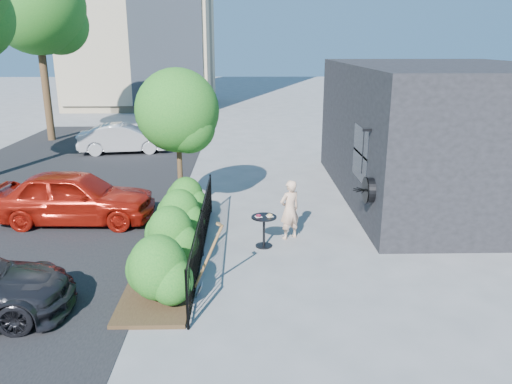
{
  "coord_description": "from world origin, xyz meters",
  "views": [
    {
      "loc": [
        -0.53,
        -10.36,
        4.62
      ],
      "look_at": [
        -0.28,
        0.97,
        1.2
      ],
      "focal_mm": 35.0,
      "sensor_mm": 36.0,
      "label": 1
    }
  ],
  "objects_px": {
    "patio_tree": "(180,116)",
    "woman": "(290,210)",
    "street_tree_far": "(38,12)",
    "car_silver": "(124,138)",
    "shovel": "(207,264)",
    "car_red": "(74,197)",
    "cafe_table": "(264,226)"
  },
  "relations": [
    {
      "from": "shovel",
      "to": "car_silver",
      "type": "relative_size",
      "value": 0.4
    },
    {
      "from": "car_silver",
      "to": "cafe_table",
      "type": "bearing_deg",
      "value": -159.84
    },
    {
      "from": "cafe_table",
      "to": "patio_tree",
      "type": "bearing_deg",
      "value": 133.55
    },
    {
      "from": "car_red",
      "to": "car_silver",
      "type": "xyz_separation_m",
      "value": [
        -0.72,
        8.73,
        -0.08
      ]
    },
    {
      "from": "shovel",
      "to": "car_silver",
      "type": "height_order",
      "value": "shovel"
    },
    {
      "from": "patio_tree",
      "to": "woman",
      "type": "distance_m",
      "value": 3.85
    },
    {
      "from": "shovel",
      "to": "car_red",
      "type": "bearing_deg",
      "value": 132.55
    },
    {
      "from": "patio_tree",
      "to": "woman",
      "type": "xyz_separation_m",
      "value": [
        2.77,
        -1.75,
        -2.03
      ]
    },
    {
      "from": "shovel",
      "to": "car_red",
      "type": "relative_size",
      "value": 0.36
    },
    {
      "from": "patio_tree",
      "to": "woman",
      "type": "height_order",
      "value": "patio_tree"
    },
    {
      "from": "street_tree_far",
      "to": "cafe_table",
      "type": "height_order",
      "value": "street_tree_far"
    },
    {
      "from": "patio_tree",
      "to": "shovel",
      "type": "bearing_deg",
      "value": -77.99
    },
    {
      "from": "street_tree_far",
      "to": "cafe_table",
      "type": "xyz_separation_m",
      "value": [
        9.84,
        -13.45,
        -5.4
      ]
    },
    {
      "from": "car_red",
      "to": "car_silver",
      "type": "bearing_deg",
      "value": 6.73
    },
    {
      "from": "street_tree_far",
      "to": "car_silver",
      "type": "relative_size",
      "value": 2.19
    },
    {
      "from": "car_red",
      "to": "car_silver",
      "type": "distance_m",
      "value": 8.76
    },
    {
      "from": "woman",
      "to": "car_red",
      "type": "bearing_deg",
      "value": -41.7
    },
    {
      "from": "woman",
      "to": "shovel",
      "type": "relative_size",
      "value": 0.98
    },
    {
      "from": "street_tree_far",
      "to": "cafe_table",
      "type": "bearing_deg",
      "value": -53.82
    },
    {
      "from": "woman",
      "to": "cafe_table",
      "type": "bearing_deg",
      "value": 9.12
    },
    {
      "from": "street_tree_far",
      "to": "car_red",
      "type": "distance_m",
      "value": 13.7
    },
    {
      "from": "street_tree_far",
      "to": "woman",
      "type": "bearing_deg",
      "value": -51.03
    },
    {
      "from": "street_tree_far",
      "to": "shovel",
      "type": "relative_size",
      "value": 5.5
    },
    {
      "from": "car_red",
      "to": "car_silver",
      "type": "height_order",
      "value": "car_red"
    },
    {
      "from": "street_tree_far",
      "to": "woman",
      "type": "height_order",
      "value": "street_tree_far"
    },
    {
      "from": "car_red",
      "to": "woman",
      "type": "bearing_deg",
      "value": -100.83
    },
    {
      "from": "street_tree_far",
      "to": "woman",
      "type": "distance_m",
      "value": 17.44
    },
    {
      "from": "patio_tree",
      "to": "street_tree_far",
      "type": "xyz_separation_m",
      "value": [
        -7.7,
        11.2,
        3.15
      ]
    },
    {
      "from": "street_tree_far",
      "to": "cafe_table",
      "type": "distance_m",
      "value": 17.51
    },
    {
      "from": "street_tree_far",
      "to": "car_silver",
      "type": "bearing_deg",
      "value": -35.22
    },
    {
      "from": "car_red",
      "to": "car_silver",
      "type": "relative_size",
      "value": 1.1
    },
    {
      "from": "woman",
      "to": "patio_tree",
      "type": "bearing_deg",
      "value": -61.11
    }
  ]
}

